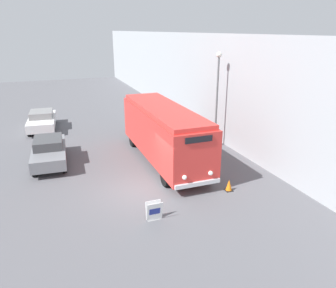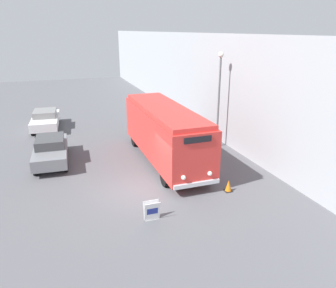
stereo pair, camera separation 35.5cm
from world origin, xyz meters
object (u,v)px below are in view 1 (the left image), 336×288
vintage_bus (164,131)px  traffic_cone (229,185)px  streetlamp (217,86)px  parked_car_mid (42,120)px  sign_board (154,211)px  parked_car_near (49,151)px

vintage_bus → traffic_cone: vintage_bus is taller
streetlamp → traffic_cone: (-2.44, -5.94, -3.71)m
vintage_bus → parked_car_mid: bearing=125.0°
streetlamp → parked_car_mid: (-10.70, 8.24, -3.25)m
parked_car_mid → traffic_cone: (8.26, -14.18, -0.46)m
sign_board → parked_car_mid: 15.87m
parked_car_mid → traffic_cone: bearing=-55.3°
sign_board → parked_car_mid: size_ratio=0.17×
vintage_bus → parked_car_mid: vintage_bus is taller
vintage_bus → streetlamp: bearing=16.8°
sign_board → parked_car_mid: parked_car_mid is taller
parked_car_near → traffic_cone: (7.97, -6.72, -0.50)m
sign_board → parked_car_near: parked_car_near is taller
vintage_bus → sign_board: (-2.57, -5.87, -1.43)m
parked_car_near → streetlamp: bearing=-1.0°
streetlamp → parked_car_near: 10.92m
sign_board → traffic_cone: size_ratio=1.40×
parked_car_mid → parked_car_near: bearing=-83.3°
vintage_bus → traffic_cone: bearing=-71.0°
streetlamp → parked_car_mid: size_ratio=1.27×
parked_car_mid → traffic_cone: size_ratio=8.31×
sign_board → traffic_cone: sign_board is taller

